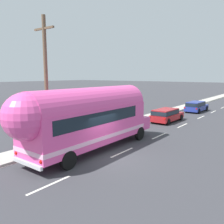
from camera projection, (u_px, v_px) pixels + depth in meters
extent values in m
plane|color=#38383D|center=(111.00, 158.00, 14.27)|extent=(300.00, 300.00, 0.00)
cube|color=silver|center=(50.00, 185.00, 10.73)|extent=(0.14, 2.40, 0.01)
cube|color=silver|center=(122.00, 152.00, 15.21)|extent=(0.14, 2.40, 0.01)
cube|color=silver|center=(159.00, 136.00, 19.31)|extent=(0.14, 2.40, 0.01)
cube|color=silver|center=(182.00, 126.00, 23.25)|extent=(0.14, 2.40, 0.01)
cube|color=silver|center=(201.00, 117.00, 27.77)|extent=(0.14, 2.40, 0.01)
cube|color=silver|center=(213.00, 112.00, 31.91)|extent=(0.14, 2.40, 0.01)
cube|color=silver|center=(223.00, 107.00, 36.01)|extent=(0.14, 2.40, 0.01)
cube|color=silver|center=(151.00, 120.00, 25.91)|extent=(0.12, 80.00, 0.01)
cube|color=#ADA89E|center=(134.00, 121.00, 24.91)|extent=(1.96, 90.00, 0.15)
cylinder|color=brown|center=(46.00, 85.00, 15.04)|extent=(0.24, 0.24, 8.50)
cube|color=brown|center=(44.00, 28.00, 14.50)|extent=(1.80, 0.12, 0.12)
cube|color=#EA4C9E|center=(90.00, 124.00, 15.31)|extent=(2.51, 9.23, 2.30)
cylinder|color=#EA4C9E|center=(90.00, 107.00, 15.13)|extent=(2.46, 9.13, 2.45)
sphere|color=#EA4C9E|center=(26.00, 117.00, 11.55)|extent=(2.40, 2.40, 2.40)
cube|color=#EA4C9E|center=(134.00, 122.00, 19.54)|extent=(2.26, 1.30, 0.95)
cube|color=#F4B2D6|center=(91.00, 134.00, 15.41)|extent=(2.55, 9.27, 0.24)
cube|color=black|center=(87.00, 116.00, 14.98)|extent=(2.54, 7.43, 0.76)
cube|color=black|center=(27.00, 127.00, 11.61)|extent=(2.00, 0.08, 0.84)
cube|color=#F4B2D6|center=(28.00, 151.00, 11.80)|extent=(0.80, 0.06, 0.90)
cube|color=silver|center=(27.00, 164.00, 11.82)|extent=(2.34, 0.14, 0.20)
sphere|color=red|center=(16.00, 153.00, 12.47)|extent=(0.20, 0.20, 0.20)
sphere|color=red|center=(41.00, 162.00, 11.21)|extent=(0.20, 0.20, 0.20)
cube|color=black|center=(130.00, 107.00, 18.87)|extent=(2.14, 0.10, 0.96)
cube|color=silver|center=(138.00, 122.00, 20.10)|extent=(0.90, 0.10, 0.56)
cylinder|color=black|center=(115.00, 129.00, 19.51)|extent=(0.26, 1.00, 1.00)
cylinder|color=black|center=(140.00, 133.00, 18.11)|extent=(0.26, 1.00, 1.00)
cylinder|color=black|center=(41.00, 151.00, 13.84)|extent=(0.26, 1.00, 1.00)
cylinder|color=black|center=(68.00, 160.00, 12.43)|extent=(0.26, 1.00, 1.00)
cube|color=#A5191E|center=(167.00, 117.00, 25.22)|extent=(1.91, 4.62, 0.60)
cube|color=#A5191E|center=(165.00, 112.00, 24.76)|extent=(1.69, 3.17, 0.55)
cube|color=black|center=(165.00, 112.00, 24.77)|extent=(1.75, 3.21, 0.43)
cube|color=red|center=(150.00, 117.00, 23.89)|extent=(0.20, 0.04, 0.14)
cube|color=red|center=(164.00, 119.00, 22.91)|extent=(0.20, 0.04, 0.14)
cylinder|color=black|center=(166.00, 116.00, 27.03)|extent=(0.21, 0.64, 0.64)
cylinder|color=black|center=(181.00, 117.00, 25.95)|extent=(0.21, 0.64, 0.64)
cylinder|color=black|center=(152.00, 120.00, 24.55)|extent=(0.21, 0.64, 0.64)
cylinder|color=black|center=(168.00, 122.00, 23.47)|extent=(0.21, 0.64, 0.64)
cube|color=navy|center=(197.00, 108.00, 32.01)|extent=(1.82, 4.61, 0.60)
cube|color=navy|center=(196.00, 104.00, 31.56)|extent=(1.60, 3.16, 0.55)
cube|color=black|center=(196.00, 104.00, 31.56)|extent=(1.66, 3.20, 0.43)
cube|color=red|center=(185.00, 108.00, 30.66)|extent=(0.20, 0.04, 0.14)
cube|color=red|center=(196.00, 109.00, 29.73)|extent=(0.20, 0.04, 0.14)
cylinder|color=black|center=(194.00, 107.00, 33.79)|extent=(0.21, 0.64, 0.64)
cylinder|color=black|center=(207.00, 108.00, 32.77)|extent=(0.21, 0.64, 0.64)
cylinder|color=black|center=(186.00, 110.00, 31.32)|extent=(0.21, 0.64, 0.64)
cylinder|color=black|center=(199.00, 111.00, 30.30)|extent=(0.21, 0.64, 0.64)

